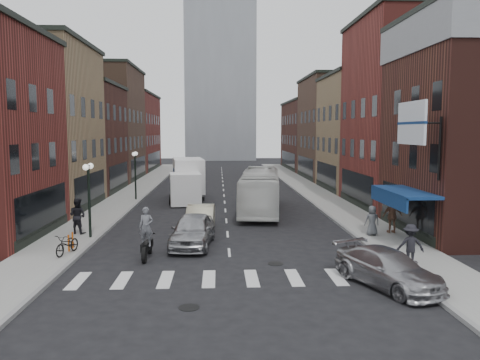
% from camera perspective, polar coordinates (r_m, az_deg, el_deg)
% --- Properties ---
extents(ground, '(160.00, 160.00, 0.00)m').
position_cam_1_polar(ground, '(21.82, -1.26, -9.50)').
color(ground, black).
rests_on(ground, ground).
extents(sidewalk_left, '(3.00, 74.00, 0.15)m').
position_cam_1_polar(sidewalk_left, '(44.13, -13.09, -1.66)').
color(sidewalk_left, gray).
rests_on(sidewalk_left, ground).
extents(sidewalk_right, '(3.00, 74.00, 0.15)m').
position_cam_1_polar(sidewalk_right, '(44.33, 9.08, -1.54)').
color(sidewalk_right, gray).
rests_on(sidewalk_right, ground).
extents(curb_left, '(0.20, 74.00, 0.16)m').
position_cam_1_polar(curb_left, '(43.90, -11.16, -1.75)').
color(curb_left, gray).
rests_on(curb_left, ground).
extents(curb_right, '(0.20, 74.00, 0.16)m').
position_cam_1_polar(curb_right, '(44.06, 7.16, -1.66)').
color(curb_right, gray).
rests_on(curb_right, ground).
extents(crosswalk_stripes, '(12.00, 2.20, 0.01)m').
position_cam_1_polar(crosswalk_stripes, '(18.95, -1.03, -11.92)').
color(crosswalk_stripes, silver).
rests_on(crosswalk_stripes, ground).
extents(bldg_left_mid_a, '(10.30, 10.20, 12.30)m').
position_cam_1_polar(bldg_left_mid_a, '(37.90, -25.29, 5.91)').
color(bldg_left_mid_a, '#A3815A').
rests_on(bldg_left_mid_a, ground).
extents(bldg_left_mid_b, '(10.30, 10.20, 10.30)m').
position_cam_1_polar(bldg_left_mid_b, '(47.30, -20.58, 4.79)').
color(bldg_left_mid_b, '#411C17').
rests_on(bldg_left_mid_b, ground).
extents(bldg_left_far_a, '(10.30, 12.20, 13.30)m').
position_cam_1_polar(bldg_left_far_a, '(57.87, -17.29, 6.54)').
color(bldg_left_far_a, brown).
rests_on(bldg_left_far_a, ground).
extents(bldg_left_far_b, '(10.30, 16.20, 11.30)m').
position_cam_1_polar(bldg_left_far_b, '(71.51, -14.43, 5.66)').
color(bldg_left_far_b, maroon).
rests_on(bldg_left_far_b, ground).
extents(bldg_right_mid_a, '(10.30, 10.20, 14.30)m').
position_cam_1_polar(bldg_right_mid_a, '(38.32, 21.38, 7.56)').
color(bldg_right_mid_a, maroon).
rests_on(bldg_right_mid_a, ground).
extents(bldg_right_mid_b, '(10.30, 10.20, 11.30)m').
position_cam_1_polar(bldg_right_mid_b, '(47.62, 16.40, 5.54)').
color(bldg_right_mid_b, '#A3815A').
rests_on(bldg_right_mid_b, ground).
extents(bldg_right_far_a, '(10.30, 12.20, 12.30)m').
position_cam_1_polar(bldg_right_far_a, '(58.13, 12.87, 6.16)').
color(bldg_right_far_a, brown).
rests_on(bldg_right_far_a, ground).
extents(bldg_right_far_b, '(10.30, 16.20, 10.30)m').
position_cam_1_polar(bldg_right_far_b, '(71.72, 9.85, 5.36)').
color(bldg_right_far_b, '#411C17').
rests_on(bldg_right_far_b, ground).
extents(awning_blue, '(1.80, 5.00, 0.78)m').
position_cam_1_polar(awning_blue, '(25.54, 19.03, -1.53)').
color(awning_blue, navy).
rests_on(awning_blue, ground).
extents(billboard_sign, '(1.52, 3.00, 3.70)m').
position_cam_1_polar(billboard_sign, '(23.37, 20.36, 6.37)').
color(billboard_sign, black).
rests_on(billboard_sign, ground).
extents(distant_tower, '(14.00, 14.00, 50.00)m').
position_cam_1_polar(distant_tower, '(100.86, -2.44, 16.94)').
color(distant_tower, '#9399A0').
rests_on(distant_tower, ground).
extents(streetlamp_near, '(0.32, 1.22, 4.11)m').
position_cam_1_polar(streetlamp_near, '(26.12, -17.96, -0.71)').
color(streetlamp_near, black).
rests_on(streetlamp_near, ground).
extents(streetlamp_far, '(0.32, 1.22, 4.11)m').
position_cam_1_polar(streetlamp_far, '(39.73, -12.66, 1.64)').
color(streetlamp_far, black).
rests_on(streetlamp_far, ground).
extents(bike_rack, '(0.08, 0.68, 0.80)m').
position_cam_1_polar(bike_rack, '(24.01, -19.94, -7.07)').
color(bike_rack, '#D8590C').
rests_on(bike_rack, sidewalk_left).
extents(box_truck, '(3.07, 8.21, 3.47)m').
position_cam_1_polar(box_truck, '(39.43, -6.42, -0.04)').
color(box_truck, white).
rests_on(box_truck, ground).
extents(motorcycle_rider, '(0.69, 2.35, 2.40)m').
position_cam_1_polar(motorcycle_rider, '(21.90, -11.33, -6.54)').
color(motorcycle_rider, black).
rests_on(motorcycle_rider, ground).
extents(transit_bus, '(3.86, 11.29, 3.08)m').
position_cam_1_polar(transit_bus, '(33.83, 2.48, -1.29)').
color(transit_bus, silver).
rests_on(transit_bus, ground).
extents(sedan_left_near, '(2.41, 4.99, 1.64)m').
position_cam_1_polar(sedan_left_near, '(23.94, -5.78, -6.11)').
color(sedan_left_near, '#A6A7AB').
rests_on(sedan_left_near, ground).
extents(sedan_left_far, '(1.70, 4.58, 1.50)m').
position_cam_1_polar(sedan_left_far, '(27.52, -4.85, -4.67)').
color(sedan_left_far, '#C0BA9C').
rests_on(sedan_left_far, ground).
extents(curb_car, '(3.64, 5.12, 1.38)m').
position_cam_1_polar(curb_car, '(18.70, 17.56, -10.24)').
color(curb_car, '#A7A7AB').
rests_on(curb_car, ground).
extents(parked_bicycle, '(1.04, 1.91, 0.95)m').
position_cam_1_polar(parked_bicycle, '(23.23, -20.29, -7.33)').
color(parked_bicycle, black).
rests_on(parked_bicycle, sidewalk_left).
extents(ped_left_solo, '(1.10, 0.85, 1.98)m').
position_cam_1_polar(ped_left_solo, '(27.52, -19.19, -4.15)').
color(ped_left_solo, black).
rests_on(ped_left_solo, sidewalk_left).
extents(ped_right_a, '(1.21, 0.70, 1.78)m').
position_cam_1_polar(ped_right_a, '(21.19, 20.05, -7.44)').
color(ped_right_a, black).
rests_on(ped_right_a, sidewalk_right).
extents(ped_right_b, '(1.18, 0.66, 1.93)m').
position_cam_1_polar(ped_right_b, '(27.52, 18.08, -4.17)').
color(ped_right_b, brown).
rests_on(ped_right_b, sidewalk_right).
extents(ped_right_c, '(0.82, 0.55, 1.64)m').
position_cam_1_polar(ped_right_c, '(26.59, 15.81, -4.77)').
color(ped_right_c, '#4E5155').
rests_on(ped_right_c, sidewalk_right).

